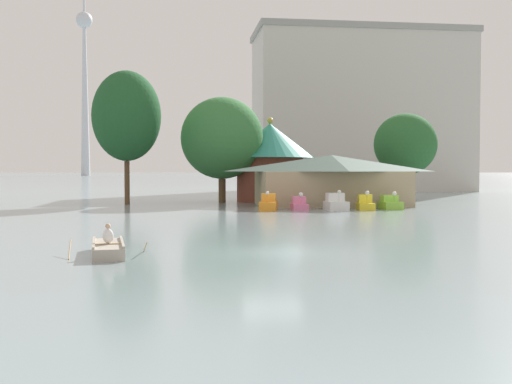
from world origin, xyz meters
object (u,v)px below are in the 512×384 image
Objects in this scene: background_building_block at (361,112)px; pedal_boat_orange at (269,204)px; distant_broadcast_tower at (85,52)px; pedal_boat_pink at (299,204)px; shoreline_tree_mid at (222,138)px; rowboat_with_rower at (108,248)px; boathouse at (331,179)px; green_roof_pavilion at (270,157)px; shoreline_tree_tall_left at (127,116)px; pedal_boat_lime at (390,204)px; pedal_boat_yellow at (365,204)px; shoreline_tree_right at (405,144)px; pedal_boat_white at (336,203)px.

pedal_boat_orange is at bearing -115.56° from background_building_block.
distant_broadcast_tower reaches higher than background_building_block.
pedal_boat_orange is 1.23× the size of pedal_boat_pink.
pedal_boat_pink is 15.98m from shoreline_tree_mid.
pedal_boat_pink is at bearing -33.15° from rowboat_with_rower.
pedal_boat_pink is (2.77, 0.34, -0.10)m from pedal_boat_orange.
background_building_block reaches higher than rowboat_with_rower.
rowboat_with_rower is 0.38× the size of shoreline_tree_mid.
pedal_boat_orange is (10.73, 26.85, 0.31)m from rowboat_with_rower.
boathouse is 1.54× the size of green_roof_pavilion.
background_building_block is at bearing -74.07° from distant_broadcast_tower.
green_roof_pavilion is 365.00m from distant_broadcast_tower.
boathouse is at bearing -110.80° from background_building_block.
shoreline_tree_tall_left reaches higher than pedal_boat_pink.
rowboat_with_rower is 44.27m from green_roof_pavilion.
pedal_boat_orange reaches higher than rowboat_with_rower.
background_building_block is at bearing 168.07° from pedal_boat_orange.
pedal_boat_orange is 15.46m from shoreline_tree_mid.
pedal_boat_lime is 381.91m from distant_broadcast_tower.
pedal_boat_yellow is at bearing 87.63° from pedal_boat_pink.
pedal_boat_pink is 0.24× the size of shoreline_tree_right.
shoreline_tree_tall_left is at bearing -122.68° from pedal_boat_white.
pedal_boat_lime is (2.45, 0.43, -0.02)m from pedal_boat_yellow.
pedal_boat_white is 381.51m from distant_broadcast_tower.
pedal_boat_white is at bearing -31.83° from shoreline_tree_tall_left.
boathouse is 46.06m from background_building_block.
pedal_boat_yellow is at bearing -121.46° from shoreline_tree_right.
pedal_boat_lime is 7.58m from boathouse.
rowboat_with_rower is at bearing -23.56° from pedal_boat_pink.
boathouse is (1.33, 6.86, 2.02)m from pedal_boat_white.
rowboat_with_rower is 30.36m from pedal_boat_pink.
pedal_boat_lime reaches higher than pedal_boat_pink.
pedal_boat_pink is 22.98m from shoreline_tree_right.
pedal_boat_lime is at bearing 92.16° from pedal_boat_pink.
pedal_boat_white is 0.17× the size of boathouse.
rowboat_with_rower is at bearing -100.77° from shoreline_tree_mid.
background_building_block is at bearing -30.99° from rowboat_with_rower.
pedal_boat_lime is 0.24× the size of shoreline_tree_right.
shoreline_tree_tall_left is at bearing 166.59° from boathouse.
pedal_boat_yellow is 0.22× the size of shoreline_tree_tall_left.
pedal_boat_orange is at bearing -79.55° from distant_broadcast_tower.
pedal_boat_yellow is at bearing 94.17° from pedal_boat_white.
boathouse is at bearing -139.76° from shoreline_tree_right.
shoreline_tree_right reaches higher than boathouse.
pedal_boat_white is 1.06× the size of pedal_boat_lime.
shoreline_tree_tall_left is at bearing -165.61° from shoreline_tree_mid.
green_roof_pavilion is at bearing 118.56° from boathouse.
shoreline_tree_mid is at bearing -79.63° from distant_broadcast_tower.
pedal_boat_pink is at bearing -126.03° from boathouse.
shoreline_tree_mid reaches higher than shoreline_tree_right.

